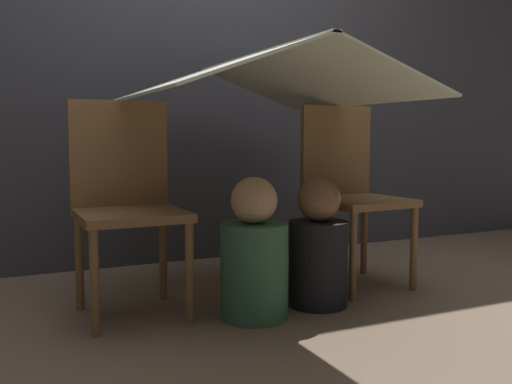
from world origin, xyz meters
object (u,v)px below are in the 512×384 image
object	(u,v)px
chair_right	(350,186)
chair_left	(126,196)
person_front	(254,258)
person_second	(318,250)

from	to	relation	value
chair_right	chair_left	bearing A→B (deg)	175.98
person_front	person_second	xyz separation A→B (m)	(0.34, 0.04, -0.00)
chair_right	person_front	xyz separation A→B (m)	(-0.70, -0.32, -0.25)
person_front	chair_right	bearing A→B (deg)	24.80
chair_left	person_front	distance (m)	0.62
chair_left	person_front	bearing A→B (deg)	-35.60
chair_left	person_front	xyz separation A→B (m)	(0.46, -0.32, -0.25)
chair_right	person_second	bearing A→B (deg)	-145.64
chair_left	person_second	xyz separation A→B (m)	(0.80, -0.28, -0.25)
chair_left	person_second	size ratio (longest dim) A/B	1.59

